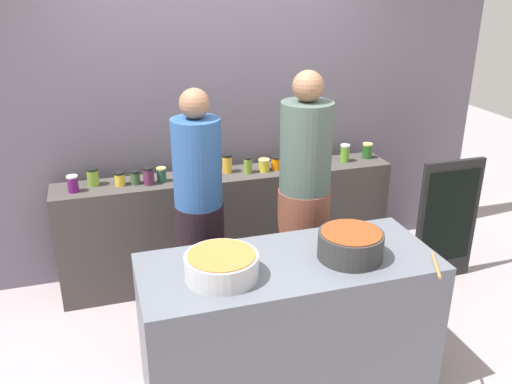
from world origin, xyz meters
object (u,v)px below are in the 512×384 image
preserve_jar_4 (149,176)px  cook_in_cap (304,213)px  preserve_jar_8 (248,165)px  wooden_spoon (436,265)px  preserve_jar_13 (345,153)px  preserve_jar_1 (93,177)px  preserve_jar_3 (135,177)px  preserve_jar_9 (264,165)px  preserve_jar_0 (73,184)px  preserve_jar_12 (316,158)px  cook_with_tongs (200,226)px  chalkboard_sign (447,221)px  preserve_jar_5 (162,175)px  cooking_pot_left (222,266)px  preserve_jar_2 (120,179)px  preserve_jar_6 (208,168)px  cooking_pot_center (350,245)px  preserve_jar_11 (296,156)px  preserve_jar_7 (227,163)px  preserve_jar_14 (367,151)px  preserve_jar_10 (276,163)px

preserve_jar_4 → cook_in_cap: size_ratio=0.07×
preserve_jar_8 → wooden_spoon: bearing=-70.2°
preserve_jar_13 → wooden_spoon: (-0.25, -1.70, -0.10)m
preserve_jar_1 → preserve_jar_3: 0.31m
preserve_jar_3 → preserve_jar_9: preserve_jar_3 is taller
preserve_jar_0 → cook_in_cap: cook_in_cap is taller
preserve_jar_9 → preserve_jar_12: preserve_jar_12 is taller
preserve_jar_8 → cook_with_tongs: cook_with_tongs is taller
preserve_jar_0 → chalkboard_sign: size_ratio=0.12×
preserve_jar_3 → preserve_jar_13: size_ratio=0.71×
preserve_jar_5 → cooking_pot_left: bearing=-85.2°
preserve_jar_2 → cooking_pot_left: cooking_pot_left is taller
wooden_spoon → preserve_jar_4: bearing=130.0°
preserve_jar_4 → preserve_jar_8: bearing=1.5°
preserve_jar_4 → preserve_jar_8: (0.78, 0.02, -0.00)m
preserve_jar_4 → preserve_jar_6: (0.46, 0.05, 0.00)m
preserve_jar_2 → preserve_jar_13: (1.84, 0.00, 0.02)m
chalkboard_sign → cooking_pot_center: bearing=-146.3°
preserve_jar_4 → preserve_jar_9: 0.92m
preserve_jar_3 → preserve_jar_8: preserve_jar_8 is taller
cooking_pot_left → preserve_jar_6: bearing=80.6°
preserve_jar_0 → cook_with_tongs: bearing=-36.0°
preserve_jar_6 → wooden_spoon: (0.92, -1.69, -0.09)m
preserve_jar_4 → cook_in_cap: bearing=-33.5°
preserve_jar_11 → cooking_pot_left: bearing=-123.4°
preserve_jar_3 → preserve_jar_5: 0.20m
preserve_jar_4 → preserve_jar_11: size_ratio=0.92×
preserve_jar_8 → cooking_pot_center: same height
preserve_jar_1 → wooden_spoon: 2.50m
preserve_jar_0 → cook_in_cap: bearing=-23.5°
preserve_jar_2 → chalkboard_sign: 2.61m
preserve_jar_9 → preserve_jar_0: bearing=-179.3°
preserve_jar_2 → preserve_jar_7: bearing=2.6°
cook_in_cap → preserve_jar_9: bearing=96.1°
preserve_jar_6 → preserve_jar_12: bearing=-0.0°
preserve_jar_5 → preserve_jar_9: (0.82, -0.00, -0.01)m
cooking_pot_left → preserve_jar_0: bearing=118.3°
preserve_jar_11 → cooking_pot_center: size_ratio=0.40×
preserve_jar_14 → cooking_pot_left: preserve_jar_14 is taller
preserve_jar_8 → preserve_jar_9: (0.14, 0.01, -0.02)m
preserve_jar_2 → preserve_jar_10: size_ratio=0.98×
preserve_jar_0 → preserve_jar_6: bearing=2.0°
cooking_pot_center → preserve_jar_7: bearing=103.1°
preserve_jar_5 → preserve_jar_8: bearing=-0.7°
preserve_jar_2 → preserve_jar_7: (0.83, 0.04, 0.02)m
preserve_jar_2 → preserve_jar_12: 1.58m
preserve_jar_1 → preserve_jar_10: (1.42, -0.06, -0.01)m
cooking_pot_left → preserve_jar_10: bearing=61.0°
preserve_jar_13 → preserve_jar_5: bearing=-179.2°
preserve_jar_10 → preserve_jar_7: bearing=173.7°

